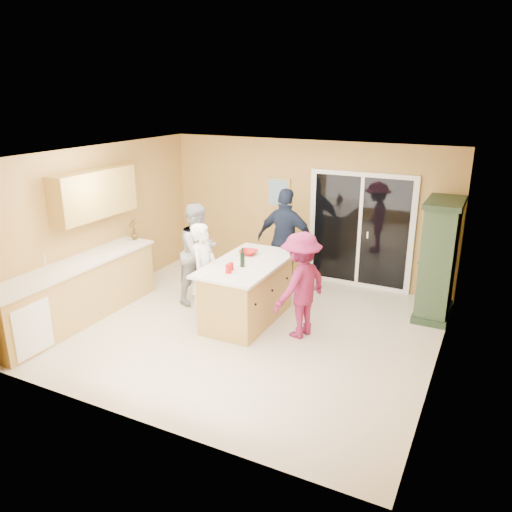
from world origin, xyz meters
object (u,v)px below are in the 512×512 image
at_px(green_hutch, 438,261).
at_px(woman_navy, 286,240).
at_px(woman_grey, 199,253).
at_px(woman_magenta, 301,285).
at_px(woman_white, 204,272).
at_px(kitchen_island, 247,293).

height_order(green_hutch, woman_navy, green_hutch).
height_order(woman_grey, woman_magenta, woman_grey).
relative_size(green_hutch, woman_grey, 1.11).
distance_m(woman_grey, woman_navy, 1.55).
distance_m(green_hutch, woman_white, 3.65).
bearing_deg(woman_navy, woman_white, 68.58).
height_order(kitchen_island, woman_navy, woman_navy).
height_order(woman_navy, woman_magenta, woman_navy).
distance_m(woman_white, woman_grey, 0.77).
bearing_deg(kitchen_island, woman_magenta, -6.72).
xyz_separation_m(green_hutch, woman_magenta, (-1.67, -1.59, -0.13)).
distance_m(green_hutch, woman_navy, 2.56).
distance_m(green_hutch, woman_grey, 3.85).
bearing_deg(kitchen_island, woman_grey, 162.11).
xyz_separation_m(green_hutch, woman_navy, (-2.56, -0.06, 0.01)).
height_order(green_hutch, woman_grey, green_hutch).
distance_m(kitchen_island, woman_white, 0.74).
bearing_deg(woman_magenta, woman_grey, -84.70).
relative_size(kitchen_island, green_hutch, 0.97).
relative_size(woman_grey, woman_magenta, 1.08).
height_order(woman_white, woman_navy, woman_navy).
bearing_deg(kitchen_island, green_hutch, 29.73).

